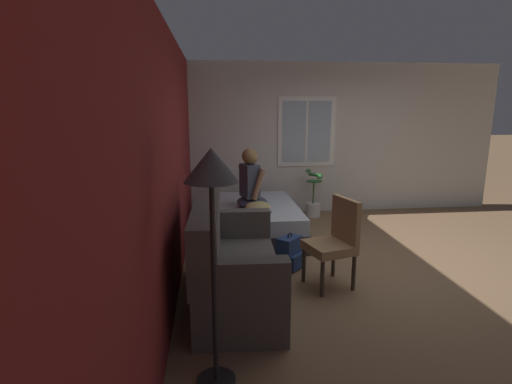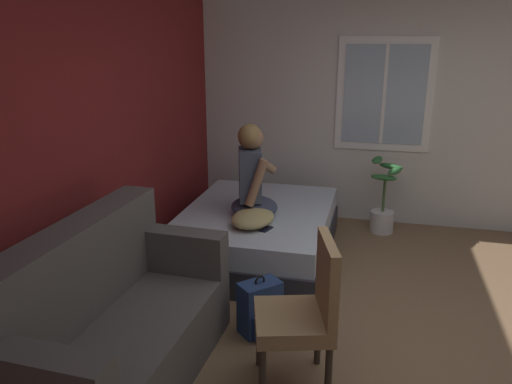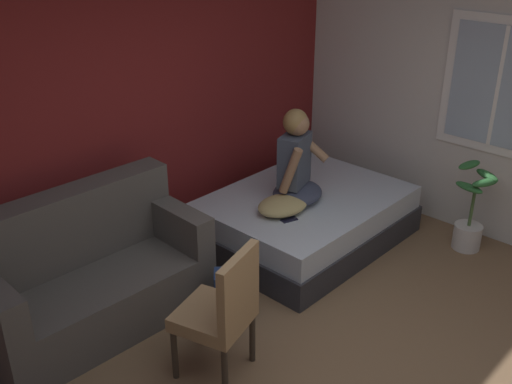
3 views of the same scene
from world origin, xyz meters
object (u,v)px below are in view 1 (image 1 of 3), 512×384
(backpack, at_px, (290,253))
(potted_plant, at_px, (313,200))
(person_seated, at_px, (251,184))
(floor_lamp, at_px, (212,190))
(couch, at_px, (230,266))
(cell_phone, at_px, (268,213))
(throw_pillow, at_px, (258,207))
(side_chair, at_px, (335,239))
(bed, at_px, (251,220))

(backpack, height_order, potted_plant, potted_plant)
(person_seated, height_order, floor_lamp, floor_lamp)
(floor_lamp, bearing_deg, person_seated, -10.16)
(couch, height_order, cell_phone, couch)
(backpack, relative_size, throw_pillow, 0.95)
(side_chair, bearing_deg, floor_lamp, 138.21)
(bed, height_order, person_seated, person_seated)
(floor_lamp, bearing_deg, couch, -7.52)
(cell_phone, relative_size, potted_plant, 0.17)
(couch, distance_m, side_chair, 1.20)
(bed, bearing_deg, person_seated, 177.14)
(person_seated, bearing_deg, potted_plant, -48.49)
(person_seated, bearing_deg, couch, 168.24)
(couch, height_order, floor_lamp, floor_lamp)
(throw_pillow, relative_size, floor_lamp, 0.28)
(side_chair, bearing_deg, potted_plant, -9.71)
(throw_pillow, distance_m, potted_plant, 1.79)
(person_seated, bearing_deg, backpack, -162.84)
(couch, height_order, person_seated, person_seated)
(couch, height_order, throw_pillow, couch)
(person_seated, xyz_separation_m, throw_pillow, (-0.26, -0.07, -0.29))
(throw_pillow, xyz_separation_m, potted_plant, (1.34, -1.15, -0.25))
(cell_phone, bearing_deg, person_seated, 140.13)
(backpack, distance_m, potted_plant, 2.41)
(side_chair, relative_size, backpack, 2.14)
(person_seated, bearing_deg, bed, -2.86)
(couch, height_order, backpack, couch)
(side_chair, xyz_separation_m, floor_lamp, (-1.47, 1.32, 0.90))
(couch, distance_m, cell_phone, 1.72)
(side_chair, xyz_separation_m, backpack, (0.50, 0.39, -0.34))
(person_seated, bearing_deg, side_chair, -155.65)
(side_chair, xyz_separation_m, cell_phone, (1.33, 0.54, -0.05))
(side_chair, relative_size, potted_plant, 1.15)
(side_chair, height_order, potted_plant, side_chair)
(cell_phone, bearing_deg, throw_pillow, 170.27)
(side_chair, bearing_deg, cell_phone, 22.16)
(bed, distance_m, throw_pillow, 0.52)
(bed, distance_m, floor_lamp, 3.55)
(throw_pillow, height_order, cell_phone, throw_pillow)
(floor_lamp, xyz_separation_m, potted_plant, (4.22, -1.79, -1.13))
(floor_lamp, bearing_deg, backpack, -25.14)
(person_seated, height_order, backpack, person_seated)
(cell_phone, distance_m, floor_lamp, 3.06)
(potted_plant, bearing_deg, throw_pillow, 139.43)
(bed, distance_m, backpack, 1.37)
(bed, distance_m, person_seated, 0.62)
(backpack, distance_m, floor_lamp, 2.50)
(floor_lamp, distance_m, potted_plant, 4.72)
(bed, distance_m, cell_phone, 0.59)
(cell_phone, bearing_deg, floor_lamp, -87.59)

